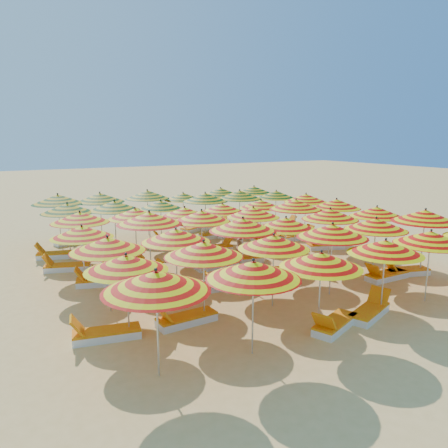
# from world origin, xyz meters

# --- Properties ---
(ground) EXTENTS (120.00, 120.00, 0.00)m
(ground) POSITION_xyz_m (0.00, 0.00, 0.00)
(ground) COLOR #F1BB6B
(ground) RESTS_ON ground
(umbrella_0) EXTENTS (2.64, 2.64, 2.45)m
(umbrella_0) POSITION_xyz_m (-5.67, -6.53, 2.16)
(umbrella_0) COLOR silver
(umbrella_0) RESTS_ON ground
(umbrella_1) EXTENTS (2.69, 2.69, 2.38)m
(umbrella_1) POSITION_xyz_m (-3.35, -6.71, 2.09)
(umbrella_1) COLOR silver
(umbrella_1) RESTS_ON ground
(umbrella_2) EXTENTS (2.53, 2.53, 2.27)m
(umbrella_2) POSITION_xyz_m (-1.19, -6.61, 2.00)
(umbrella_2) COLOR silver
(umbrella_2) RESTS_ON ground
(umbrella_3) EXTENTS (2.38, 2.38, 2.28)m
(umbrella_3) POSITION_xyz_m (1.33, -6.53, 2.01)
(umbrella_3) COLOR silver
(umbrella_3) RESTS_ON ground
(umbrella_4) EXTENTS (2.29, 2.29, 2.34)m
(umbrella_4) POSITION_xyz_m (3.29, -6.59, 2.06)
(umbrella_4) COLOR silver
(umbrella_4) RESTS_ON ground
(umbrella_6) EXTENTS (2.19, 2.19, 2.26)m
(umbrella_6) POSITION_xyz_m (-5.62, -4.33, 1.99)
(umbrella_6) COLOR silver
(umbrella_6) RESTS_ON ground
(umbrella_7) EXTENTS (2.86, 2.86, 2.35)m
(umbrella_7) POSITION_xyz_m (-3.44, -4.37, 2.07)
(umbrella_7) COLOR silver
(umbrella_7) RESTS_ON ground
(umbrella_8) EXTENTS (2.34, 2.34, 2.31)m
(umbrella_8) POSITION_xyz_m (-1.16, -4.51, 2.03)
(umbrella_8) COLOR silver
(umbrella_8) RESTS_ON ground
(umbrella_9) EXTENTS (2.55, 2.55, 2.44)m
(umbrella_9) POSITION_xyz_m (1.10, -4.61, 2.15)
(umbrella_9) COLOR silver
(umbrella_9) RESTS_ON ground
(umbrella_10) EXTENTS (2.72, 2.72, 2.36)m
(umbrella_10) POSITION_xyz_m (3.46, -4.31, 2.08)
(umbrella_10) COLOR silver
(umbrella_10) RESTS_ON ground
(umbrella_11) EXTENTS (2.58, 2.58, 2.55)m
(umbrella_11) POSITION_xyz_m (5.61, -4.70, 2.25)
(umbrella_11) COLOR silver
(umbrella_11) RESTS_ON ground
(umbrella_12) EXTENTS (2.44, 2.44, 2.34)m
(umbrella_12) POSITION_xyz_m (-5.58, -2.42, 2.06)
(umbrella_12) COLOR silver
(umbrella_12) RESTS_ON ground
(umbrella_13) EXTENTS (2.79, 2.79, 2.34)m
(umbrella_13) POSITION_xyz_m (-3.40, -2.38, 2.06)
(umbrella_13) COLOR silver
(umbrella_13) RESTS_ON ground
(umbrella_14) EXTENTS (2.56, 2.56, 2.47)m
(umbrella_14) POSITION_xyz_m (-0.93, -2.41, 2.17)
(umbrella_14) COLOR silver
(umbrella_14) RESTS_ON ground
(umbrella_15) EXTENTS (2.73, 2.73, 2.29)m
(umbrella_15) POSITION_xyz_m (1.02, -2.30, 2.02)
(umbrella_15) COLOR silver
(umbrella_15) RESTS_ON ground
(umbrella_16) EXTENTS (2.94, 2.94, 2.39)m
(umbrella_16) POSITION_xyz_m (3.39, -2.08, 2.11)
(umbrella_16) COLOR silver
(umbrella_16) RESTS_ON ground
(umbrella_17) EXTENTS (2.44, 2.44, 2.35)m
(umbrella_17) POSITION_xyz_m (5.66, -2.42, 2.06)
(umbrella_17) COLOR silver
(umbrella_17) RESTS_ON ground
(umbrella_18) EXTENTS (2.54, 2.54, 2.23)m
(umbrella_18) POSITION_xyz_m (-5.76, 0.13, 1.96)
(umbrella_18) COLOR silver
(umbrella_18) RESTS_ON ground
(umbrella_19) EXTENTS (3.16, 3.16, 2.53)m
(umbrella_19) POSITION_xyz_m (-3.38, 0.05, 2.23)
(umbrella_19) COLOR silver
(umbrella_19) RESTS_ON ground
(umbrella_20) EXTENTS (2.78, 2.78, 2.41)m
(umbrella_20) POSITION_xyz_m (-1.28, 0.00, 2.12)
(umbrella_20) COLOR silver
(umbrella_20) RESTS_ON ground
(umbrella_21) EXTENTS (2.49, 2.49, 2.34)m
(umbrella_21) POSITION_xyz_m (1.14, 0.05, 2.06)
(umbrella_21) COLOR silver
(umbrella_21) RESTS_ON ground
(umbrella_22) EXTENTS (2.39, 2.39, 2.47)m
(umbrella_22) POSITION_xyz_m (3.51, 0.22, 2.18)
(umbrella_22) COLOR silver
(umbrella_22) RESTS_ON ground
(umbrella_23) EXTENTS (2.57, 2.57, 2.37)m
(umbrella_23) POSITION_xyz_m (5.72, -0.02, 2.08)
(umbrella_23) COLOR silver
(umbrella_23) RESTS_ON ground
(umbrella_24) EXTENTS (2.81, 2.81, 2.37)m
(umbrella_24) POSITION_xyz_m (-5.37, 2.27, 2.09)
(umbrella_24) COLOR silver
(umbrella_24) RESTS_ON ground
(umbrella_25) EXTENTS (2.30, 2.30, 2.36)m
(umbrella_25) POSITION_xyz_m (-3.24, 2.10, 2.07)
(umbrella_25) COLOR silver
(umbrella_25) RESTS_ON ground
(umbrella_26) EXTENTS (2.79, 2.79, 2.23)m
(umbrella_26) POSITION_xyz_m (-1.05, 2.07, 1.96)
(umbrella_26) COLOR silver
(umbrella_26) RESTS_ON ground
(umbrella_27) EXTENTS (2.18, 2.18, 2.21)m
(umbrella_27) POSITION_xyz_m (0.94, 2.29, 1.95)
(umbrella_27) COLOR silver
(umbrella_27) RESTS_ON ground
(umbrella_28) EXTENTS (2.37, 2.37, 2.21)m
(umbrella_28) POSITION_xyz_m (3.17, 2.42, 1.94)
(umbrella_28) COLOR silver
(umbrella_28) RESTS_ON ground
(umbrella_29) EXTENTS (2.82, 2.82, 2.35)m
(umbrella_29) POSITION_xyz_m (5.79, 2.23, 2.07)
(umbrella_29) COLOR silver
(umbrella_29) RESTS_ON ground
(umbrella_30) EXTENTS (2.72, 2.72, 2.40)m
(umbrella_30) POSITION_xyz_m (-5.39, 4.67, 2.11)
(umbrella_30) COLOR silver
(umbrella_30) RESTS_ON ground
(umbrella_31) EXTENTS (2.56, 2.56, 2.41)m
(umbrella_31) POSITION_xyz_m (-3.46, 4.28, 2.12)
(umbrella_31) COLOR silver
(umbrella_31) RESTS_ON ground
(umbrella_32) EXTENTS (2.64, 2.64, 2.22)m
(umbrella_32) POSITION_xyz_m (-1.17, 4.53, 1.95)
(umbrella_32) COLOR silver
(umbrella_32) RESTS_ON ground
(umbrella_33) EXTENTS (2.96, 2.96, 2.42)m
(umbrella_33) POSITION_xyz_m (1.29, 4.66, 2.13)
(umbrella_33) COLOR silver
(umbrella_33) RESTS_ON ground
(umbrella_34) EXTENTS (2.45, 2.45, 2.46)m
(umbrella_34) POSITION_xyz_m (3.19, 4.43, 2.16)
(umbrella_34) COLOR silver
(umbrella_34) RESTS_ON ground
(umbrella_35) EXTENTS (2.75, 2.75, 2.27)m
(umbrella_35) POSITION_xyz_m (5.70, 4.62, 1.99)
(umbrella_35) COLOR silver
(umbrella_35) RESTS_ON ground
(umbrella_36) EXTENTS (3.11, 3.11, 2.54)m
(umbrella_36) POSITION_xyz_m (-5.42, 6.78, 2.24)
(umbrella_36) COLOR silver
(umbrella_36) RESTS_ON ground
(umbrella_37) EXTENTS (2.65, 2.65, 2.51)m
(umbrella_37) POSITION_xyz_m (-3.50, 6.63, 2.21)
(umbrella_37) COLOR silver
(umbrella_37) RESTS_ON ground
(umbrella_38) EXTENTS (2.85, 2.85, 2.45)m
(umbrella_38) POSITION_xyz_m (-0.96, 6.91, 2.16)
(umbrella_38) COLOR silver
(umbrella_38) RESTS_ON ground
(umbrella_39) EXTENTS (2.45, 2.45, 2.21)m
(umbrella_39) POSITION_xyz_m (1.02, 6.76, 1.94)
(umbrella_39) COLOR silver
(umbrella_39) RESTS_ON ground
(umbrella_40) EXTENTS (2.51, 2.51, 2.37)m
(umbrella_40) POSITION_xyz_m (3.26, 6.57, 2.08)
(umbrella_40) COLOR silver
(umbrella_40) RESTS_ON ground
(umbrella_41) EXTENTS (2.78, 2.78, 2.30)m
(umbrella_41) POSITION_xyz_m (5.69, 6.84, 2.02)
(umbrella_41) COLOR silver
(umbrella_41) RESTS_ON ground
(lounger_0) EXTENTS (1.82, 1.17, 0.69)m
(lounger_0) POSITION_xyz_m (-0.69, -6.71, 0.15)
(lounger_0) COLOR white
(lounger_0) RESTS_ON ground
(lounger_1) EXTENTS (1.83, 1.15, 0.69)m
(lounger_1) POSITION_xyz_m (0.82, -6.57, 0.15)
(lounger_1) COLOR white
(lounger_1) RESTS_ON ground
(lounger_3) EXTENTS (1.81, 0.92, 0.69)m
(lounger_3) POSITION_xyz_m (-6.22, -4.19, 0.15)
(lounger_3) COLOR white
(lounger_3) RESTS_ON ground
(lounger_4) EXTENTS (1.76, 0.68, 0.69)m
(lounger_4) POSITION_xyz_m (-4.04, -4.38, 0.15)
(lounger_4) COLOR white
(lounger_4) RESTS_ON ground
(lounger_5) EXTENTS (1.73, 0.58, 0.69)m
(lounger_5) POSITION_xyz_m (3.96, -4.49, 0.15)
(lounger_5) COLOR white
(lounger_5) RESTS_ON ground
(lounger_6) EXTENTS (1.83, 1.06, 0.69)m
(lounger_6) POSITION_xyz_m (5.02, -4.49, 0.15)
(lounger_6) COLOR white
(lounger_6) RESTS_ON ground
(lounger_7) EXTENTS (1.80, 0.84, 0.69)m
(lounger_7) POSITION_xyz_m (-1.52, -2.43, 0.15)
(lounger_7) COLOR white
(lounger_7) RESTS_ON ground
(lounger_8) EXTENTS (1.82, 1.25, 0.69)m
(lounger_8) POSITION_xyz_m (1.61, -2.43, 0.15)
(lounger_8) COLOR white
(lounger_8) RESTS_ON ground
(lounger_9) EXTENTS (1.83, 1.05, 0.69)m
(lounger_9) POSITION_xyz_m (-5.26, 0.08, 0.15)
(lounger_9) COLOR white
(lounger_9) RESTS_ON ground
(lounger_10) EXTENTS (1.75, 0.63, 0.69)m
(lounger_10) POSITION_xyz_m (-3.88, -0.14, 0.15)
(lounger_10) COLOR white
(lounger_10) RESTS_ON ground
(lounger_11) EXTENTS (1.77, 0.72, 0.69)m
(lounger_11) POSITION_xyz_m (-0.78, -0.19, 0.15)
(lounger_11) COLOR white
(lounger_11) RESTS_ON ground
(lounger_12) EXTENTS (1.82, 0.97, 0.69)m
(lounger_12) POSITION_xyz_m (0.54, -0.00, 0.15)
(lounger_12) COLOR white
(lounger_12) RESTS_ON ground
(lounger_13) EXTENTS (1.83, 1.12, 0.69)m
(lounger_13) POSITION_xyz_m (5.12, -0.01, 0.15)
(lounger_13) COLOR white
(lounger_13) RESTS_ON ground
(lounger_14) EXTENTS (1.83, 1.11, 0.69)m
(lounger_14) POSITION_xyz_m (-5.97, 2.46, 0.15)
(lounger_14) COLOR white
(lounger_14) RESTS_ON ground
(lounger_15) EXTENTS (1.79, 0.78, 0.69)m
(lounger_15) POSITION_xyz_m (-3.84, 2.24, 0.15)
(lounger_15) COLOR white
(lounger_15) RESTS_ON ground
(lounger_16) EXTENTS (1.79, 0.78, 0.69)m
(lounger_16) POSITION_xyz_m (0.44, 2.13, 0.15)
(lounger_16) COLOR white
(lounger_16) RESTS_ON ground
(lounger_17) EXTENTS (1.80, 0.84, 0.69)m
(lounger_17) POSITION_xyz_m (3.67, 2.62, 0.15)
(lounger_17) COLOR white
(lounger_17) RESTS_ON ground
(lounger_18) EXTENTS (1.76, 0.68, 0.69)m
(lounger_18) POSITION_xyz_m (5.29, 2.14, 0.15)
(lounger_18) COLOR white
(lounger_18) RESTS_ON ground
(lounger_19) EXTENTS (1.83, 1.06, 0.69)m
(lounger_19) POSITION_xyz_m (-5.99, 4.54, 0.15)
(lounger_19) COLOR white
(lounger_19) RESTS_ON ground
(lounger_20) EXTENTS (1.77, 0.70, 0.69)m
(lounger_20) POSITION_xyz_m (-0.67, 4.58, 0.15)
(lounger_20) COLOR white
(lounger_20) RESTS_ON ground
(lounger_21) EXTENTS (1.76, 0.67, 0.69)m
(lounger_21) POSITION_xyz_m (1.89, 4.56, 0.15)
(lounger_21) COLOR white
(lounger_21) RESTS_ON ground
(lounger_22) EXTENTS (1.82, 0.98, 0.69)m
(lounger_22) POSITION_xyz_m (2.69, 4.25, 0.15)
(lounger_22) COLOR white
(lounger_22) RESTS_ON ground
(lounger_23) EXTENTS (1.81, 0.86, 0.69)m
(lounger_23) POSITION_xyz_m (6.29, 4.82, 0.15)
(lounger_23) COLOR white
(lounger_23) RESTS_ON ground
(lounger_24) EXTENTS (1.82, 1.03, 0.69)m
(lounger_24) POSITION_xyz_m (-4.83, 6.90, 0.15)
(lounger_24) COLOR white
(lounger_24) RESTS_ON ground
(lounger_25) EXTENTS (1.83, 1.08, 0.69)m
(lounger_25) POSITION_xyz_m (-4.09, 6.84, 0.15)
(lounger_25) COLOR white
(lounger_25) RESTS_ON ground
(lounger_26) EXTENTS (1.82, 1.23, 0.69)m
(lounger_26) POSITION_xyz_m (1.62, 6.61, 0.15)
(lounger_26) COLOR white
(lounger_26) RESTS_ON ground
(lounger_27) EXTENTS (1.74, 0.61, 0.69)m
(lounger_27) POSITION_xyz_m (2.76, 6.57, 0.15)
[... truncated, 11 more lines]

